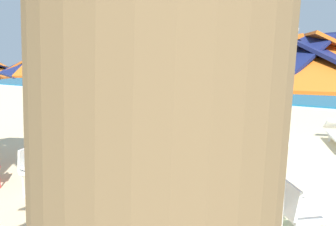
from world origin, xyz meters
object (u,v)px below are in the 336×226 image
(beach_umbrella_0, at_px, (292,62))
(sun_lounger_1, at_px, (276,133))
(plastic_chair_2, at_px, (71,164))
(cooler_box, at_px, (263,204))
(plastic_chair_1, at_px, (34,167))
(plastic_chair_0, at_px, (298,211))
(beach_umbrella_1, at_px, (77,59))
(plastic_chair_3, at_px, (105,156))

(beach_umbrella_0, bearing_deg, sun_lounger_1, 99.38)
(plastic_chair_2, bearing_deg, cooler_box, 11.75)
(sun_lounger_1, bearing_deg, plastic_chair_1, -120.83)
(beach_umbrella_0, distance_m, plastic_chair_0, 2.02)
(plastic_chair_0, distance_m, plastic_chair_1, 4.37)
(plastic_chair_0, height_order, beach_umbrella_1, beach_umbrella_1)
(plastic_chair_1, bearing_deg, beach_umbrella_0, -0.98)
(beach_umbrella_1, height_order, sun_lounger_1, beach_umbrella_1)
(beach_umbrella_0, distance_m, cooler_box, 2.56)
(plastic_chair_2, height_order, plastic_chair_3, same)
(sun_lounger_1, bearing_deg, beach_umbrella_1, -113.75)
(plastic_chair_1, bearing_deg, sun_lounger_1, 59.17)
(beach_umbrella_1, distance_m, cooler_box, 3.71)
(beach_umbrella_0, distance_m, beach_umbrella_1, 3.25)
(plastic_chair_0, relative_size, cooler_box, 1.73)
(beach_umbrella_0, xyz_separation_m, cooler_box, (-0.40, 1.23, -2.20))
(plastic_chair_0, distance_m, cooler_box, 0.84)
(cooler_box, bearing_deg, plastic_chair_2, -168.25)
(beach_umbrella_0, bearing_deg, plastic_chair_2, 171.88)
(plastic_chair_3, relative_size, cooler_box, 1.73)
(beach_umbrella_0, bearing_deg, plastic_chair_1, 179.02)
(plastic_chair_0, height_order, sun_lounger_1, plastic_chair_0)
(beach_umbrella_1, relative_size, cooler_box, 5.60)
(plastic_chair_3, xyz_separation_m, cooler_box, (3.06, 0.08, -0.30))
(sun_lounger_1, height_order, cooler_box, sun_lounger_1)
(plastic_chair_1, xyz_separation_m, cooler_box, (3.80, 1.16, -0.30))
(cooler_box, bearing_deg, sun_lounger_1, 96.78)
(plastic_chair_1, relative_size, cooler_box, 1.73)
(cooler_box, bearing_deg, plastic_chair_1, -162.98)
(plastic_chair_0, xyz_separation_m, plastic_chair_2, (-3.89, -0.12, 0.00))
(beach_umbrella_0, height_order, beach_umbrella_1, beach_umbrella_1)
(beach_umbrella_1, distance_m, plastic_chair_3, 2.11)
(cooler_box, bearing_deg, plastic_chair_3, -178.42)
(plastic_chair_1, xyz_separation_m, plastic_chair_3, (0.73, 1.08, 0.00))
(beach_umbrella_0, relative_size, plastic_chair_2, 3.19)
(sun_lounger_1, distance_m, cooler_box, 4.37)
(plastic_chair_0, relative_size, plastic_chair_1, 1.00)
(plastic_chair_0, distance_m, plastic_chair_3, 3.63)
(beach_umbrella_1, relative_size, plastic_chair_2, 3.24)
(plastic_chair_1, relative_size, plastic_chair_2, 1.00)
(plastic_chair_2, height_order, sun_lounger_1, plastic_chair_2)
(beach_umbrella_1, xyz_separation_m, plastic_chair_3, (-0.23, 0.84, -1.92))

